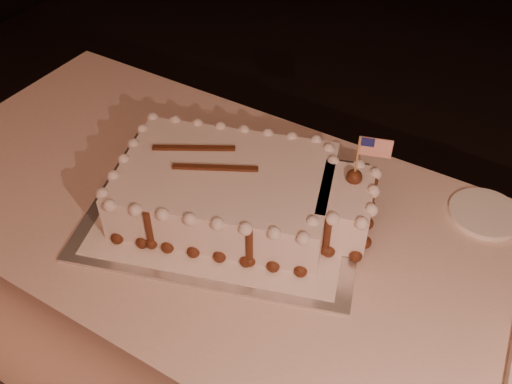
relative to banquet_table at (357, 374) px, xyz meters
The scene contains 6 objects.
room_shell 1.19m from the banquet_table, 90.00° to the right, with size 6.10×8.10×2.90m.
banquet_table is the anchor object (origin of this frame).
cake_board 0.54m from the banquet_table, behind, with size 0.63×0.47×0.01m, color beige.
doily 0.55m from the banquet_table, behind, with size 0.56×0.43×0.00m, color white.
sheet_cake 0.57m from the banquet_table, behind, with size 0.62×0.45×0.24m.
side_plate 0.51m from the banquet_table, 66.23° to the left, with size 0.16×0.16×0.01m, color white.
Camera 1 is at (0.16, -0.17, 1.70)m, focal length 40.00 mm.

